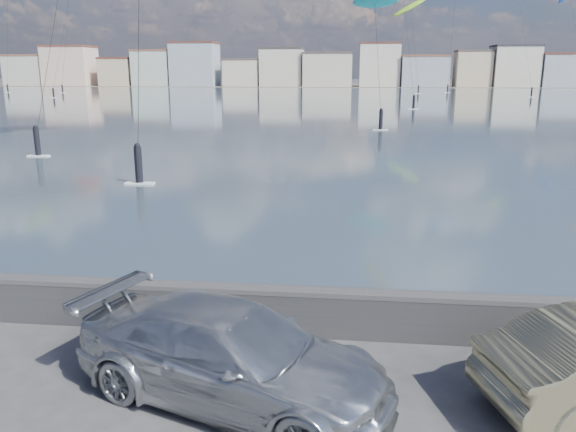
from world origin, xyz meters
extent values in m
plane|color=#333335|center=(0.00, 0.00, 0.00)|extent=(700.00, 700.00, 0.00)
cube|color=#2F3A4F|center=(0.00, 91.50, 0.01)|extent=(500.00, 177.00, 0.00)
cube|color=#4C473D|center=(0.00, 200.00, 0.01)|extent=(500.00, 60.00, 0.00)
cube|color=#28282B|center=(0.00, 2.70, 0.45)|extent=(400.00, 0.35, 0.90)
cylinder|color=#28282B|center=(0.00, 2.70, 0.90)|extent=(400.00, 0.36, 0.36)
cube|color=beige|center=(-112.00, 186.00, 5.00)|extent=(14.00, 11.00, 10.00)
cube|color=brown|center=(-112.00, 186.00, 10.30)|extent=(14.28, 11.22, 0.60)
cube|color=beige|center=(-96.50, 186.00, 6.50)|extent=(16.00, 12.00, 13.00)
cube|color=brown|center=(-96.50, 186.00, 13.30)|extent=(16.32, 12.24, 0.60)
cube|color=beige|center=(-79.00, 186.00, 4.50)|extent=(11.00, 10.00, 9.00)
cube|color=#562D23|center=(-79.00, 186.00, 9.30)|extent=(11.22, 10.20, 0.60)
cube|color=#B7C6BC|center=(-66.00, 186.00, 5.75)|extent=(13.00, 11.00, 11.50)
cube|color=brown|center=(-66.00, 186.00, 11.80)|extent=(13.26, 11.22, 0.60)
cube|color=#9EA8B7|center=(-51.50, 186.00, 7.00)|extent=(15.00, 12.00, 14.00)
cube|color=#562D23|center=(-51.50, 186.00, 14.30)|extent=(15.30, 12.24, 0.60)
cube|color=beige|center=(-35.00, 186.00, 4.25)|extent=(12.00, 10.00, 8.50)
cube|color=#4C423D|center=(-35.00, 186.00, 8.80)|extent=(12.24, 10.20, 0.60)
cube|color=beige|center=(-21.50, 186.00, 6.00)|extent=(14.00, 11.00, 12.00)
cube|color=#383330|center=(-21.50, 186.00, 12.30)|extent=(14.28, 11.22, 0.60)
cube|color=beige|center=(-6.00, 186.00, 5.25)|extent=(16.00, 13.00, 10.50)
cube|color=#4C423D|center=(-6.00, 186.00, 10.80)|extent=(16.32, 13.26, 0.60)
cube|color=beige|center=(11.00, 186.00, 6.75)|extent=(13.00, 10.00, 13.50)
cube|color=#562D23|center=(11.00, 186.00, 13.80)|extent=(13.26, 10.20, 0.60)
cube|color=#9EA8B7|center=(25.50, 186.00, 4.75)|extent=(15.00, 12.00, 9.50)
cube|color=brown|center=(25.50, 186.00, 9.80)|extent=(15.30, 12.24, 0.60)
cube|color=beige|center=(41.00, 186.00, 5.50)|extent=(11.00, 9.00, 11.00)
cube|color=#4C423D|center=(41.00, 186.00, 11.30)|extent=(11.22, 9.18, 0.60)
cube|color=beige|center=(54.00, 186.00, 6.25)|extent=(14.00, 11.00, 12.50)
cube|color=#2D2D33|center=(54.00, 186.00, 12.80)|extent=(14.28, 11.22, 0.60)
cube|color=#9EA8B7|center=(69.50, 186.00, 5.00)|extent=(16.00, 12.00, 10.00)
cube|color=#562D23|center=(69.50, 186.00, 10.30)|extent=(16.32, 12.24, 0.60)
imported|color=#B7BBC0|center=(0.49, 0.23, 0.80)|extent=(5.93, 3.98, 1.59)
ellipsoid|color=#19BFBF|center=(4.52, 59.14, 12.75)|extent=(6.50, 7.64, 1.81)
cube|color=white|center=(5.00, 44.29, 0.05)|extent=(1.40, 0.42, 0.08)
cylinder|color=black|center=(5.00, 44.29, 0.95)|extent=(0.36, 0.36, 1.70)
sphere|color=black|center=(5.00, 44.29, 1.85)|extent=(0.28, 0.28, 0.28)
cylinder|color=black|center=(4.76, 51.71, 7.03)|extent=(0.50, 14.87, 11.47)
cube|color=white|center=(-17.44, 25.59, 0.05)|extent=(1.40, 0.42, 0.08)
cylinder|color=black|center=(-17.44, 25.59, 0.95)|extent=(0.36, 0.36, 1.70)
sphere|color=black|center=(-17.44, 25.59, 1.85)|extent=(0.28, 0.28, 0.28)
cylinder|color=black|center=(-17.95, 29.97, 7.99)|extent=(1.06, 8.79, 13.41)
cube|color=white|center=(-82.11, 124.93, 0.05)|extent=(1.40, 0.42, 0.08)
cylinder|color=black|center=(-82.11, 124.93, 0.95)|extent=(0.36, 0.36, 1.70)
sphere|color=black|center=(-82.11, 124.93, 1.85)|extent=(0.28, 0.28, 0.28)
cylinder|color=black|center=(-82.53, 129.18, 17.75)|extent=(0.88, 8.53, 32.91)
cube|color=white|center=(-7.74, 17.65, 0.05)|extent=(1.40, 0.42, 0.08)
cylinder|color=black|center=(-7.74, 17.65, 0.95)|extent=(0.36, 0.36, 1.70)
sphere|color=black|center=(-7.74, 17.65, 1.85)|extent=(0.28, 0.28, 0.28)
cube|color=white|center=(-66.89, 122.95, 0.05)|extent=(1.40, 0.42, 0.08)
cylinder|color=black|center=(-66.89, 122.95, 0.95)|extent=(0.36, 0.36, 1.70)
sphere|color=black|center=(-66.89, 122.95, 1.85)|extent=(0.28, 0.28, 0.28)
cylinder|color=black|center=(-67.53, 128.15, 12.39)|extent=(1.32, 10.43, 22.19)
cube|color=white|center=(10.92, 73.41, 0.05)|extent=(1.40, 0.42, 0.08)
cylinder|color=black|center=(10.92, 73.41, 0.95)|extent=(0.36, 0.36, 1.70)
sphere|color=black|center=(10.92, 73.41, 1.85)|extent=(0.28, 0.28, 0.28)
cube|color=white|center=(25.34, 135.13, 0.05)|extent=(1.40, 0.42, 0.08)
cylinder|color=black|center=(25.34, 135.13, 0.95)|extent=(0.36, 0.36, 1.70)
sphere|color=black|center=(25.34, 135.13, 1.85)|extent=(0.28, 0.28, 0.28)
cylinder|color=black|center=(26.72, 142.38, 18.60)|extent=(2.81, 14.53, 34.60)
cube|color=white|center=(38.55, 113.37, 0.05)|extent=(1.40, 0.42, 0.08)
cylinder|color=black|center=(38.55, 113.37, 0.95)|extent=(0.36, 0.36, 1.70)
sphere|color=black|center=(38.55, 113.37, 1.85)|extent=(0.28, 0.28, 0.28)
cylinder|color=black|center=(37.47, 119.39, 12.99)|extent=(2.21, 12.06, 23.39)
ellipsoid|color=#8CD826|center=(15.74, 136.79, 20.10)|extent=(9.53, 3.89, 6.06)
cube|color=white|center=(17.57, 128.11, 0.05)|extent=(1.40, 0.42, 0.08)
cylinder|color=black|center=(17.57, 128.11, 0.95)|extent=(0.36, 0.36, 1.70)
sphere|color=black|center=(17.57, 128.11, 1.85)|extent=(0.28, 0.28, 0.28)
cylinder|color=black|center=(16.65, 132.45, 10.70)|extent=(1.86, 8.71, 18.81)
cube|color=white|center=(-56.41, 99.45, 0.05)|extent=(1.40, 0.42, 0.08)
cylinder|color=black|center=(-56.41, 99.45, 0.95)|extent=(0.36, 0.36, 1.70)
sphere|color=black|center=(-56.41, 99.45, 1.85)|extent=(0.28, 0.28, 0.28)
cylinder|color=black|center=(-57.32, 106.93, 11.73)|extent=(1.85, 14.98, 20.88)
camera|label=1|loc=(2.34, -7.95, 5.33)|focal=35.00mm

